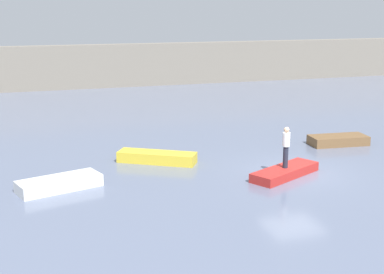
{
  "coord_description": "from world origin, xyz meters",
  "views": [
    {
      "loc": [
        -11.43,
        -20.5,
        7.14
      ],
      "look_at": [
        -3.41,
        3.96,
        0.97
      ],
      "focal_mm": 51.84,
      "sensor_mm": 36.0,
      "label": 1
    }
  ],
  "objects_px": {
    "rowboat_yellow": "(157,157)",
    "rowboat_red": "(285,172)",
    "rowboat_white": "(59,183)",
    "rowboat_brown": "(338,140)",
    "person_white_shirt": "(286,145)"
  },
  "relations": [
    {
      "from": "rowboat_red",
      "to": "rowboat_brown",
      "type": "xyz_separation_m",
      "value": [
        5.21,
        4.08,
        0.05
      ]
    },
    {
      "from": "rowboat_white",
      "to": "rowboat_red",
      "type": "relative_size",
      "value": 0.92
    },
    {
      "from": "rowboat_red",
      "to": "rowboat_brown",
      "type": "relative_size",
      "value": 1.19
    },
    {
      "from": "rowboat_yellow",
      "to": "rowboat_red",
      "type": "bearing_deg",
      "value": -7.08
    },
    {
      "from": "rowboat_yellow",
      "to": "rowboat_red",
      "type": "xyz_separation_m",
      "value": [
        4.65,
        -3.76,
        -0.06
      ]
    },
    {
      "from": "rowboat_white",
      "to": "rowboat_red",
      "type": "bearing_deg",
      "value": -24.52
    },
    {
      "from": "rowboat_white",
      "to": "person_white_shirt",
      "type": "bearing_deg",
      "value": -24.52
    },
    {
      "from": "rowboat_brown",
      "to": "person_white_shirt",
      "type": "relative_size",
      "value": 1.69
    },
    {
      "from": "rowboat_white",
      "to": "rowboat_brown",
      "type": "distance_m",
      "value": 14.77
    },
    {
      "from": "rowboat_red",
      "to": "rowboat_yellow",
      "type": "bearing_deg",
      "value": 113.6
    },
    {
      "from": "rowboat_white",
      "to": "rowboat_yellow",
      "type": "bearing_deg",
      "value": 11.48
    },
    {
      "from": "rowboat_red",
      "to": "person_white_shirt",
      "type": "bearing_deg",
      "value": 0.0
    },
    {
      "from": "rowboat_brown",
      "to": "rowboat_yellow",
      "type": "bearing_deg",
      "value": -172.62
    },
    {
      "from": "rowboat_yellow",
      "to": "rowboat_red",
      "type": "distance_m",
      "value": 5.98
    },
    {
      "from": "rowboat_yellow",
      "to": "rowboat_brown",
      "type": "height_order",
      "value": "rowboat_yellow"
    }
  ]
}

